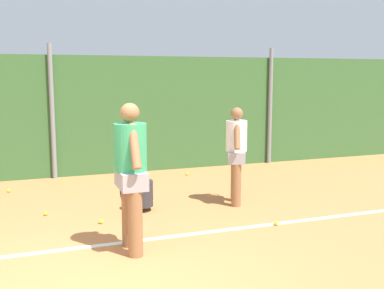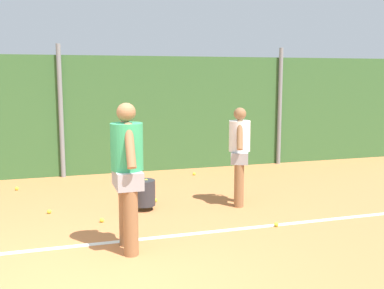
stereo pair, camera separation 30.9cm
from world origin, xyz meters
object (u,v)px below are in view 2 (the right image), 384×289
Objects in this scene: tennis_ball_3 at (49,212)px; tennis_ball_5 at (276,224)px; tennis_ball_10 at (194,174)px; tennis_ball_4 at (17,189)px; player_foreground_near at (127,169)px; player_midcourt at (239,151)px; tennis_ball_11 at (155,200)px; tennis_ball_7 at (102,220)px; ball_hopper at (144,193)px.

tennis_ball_5 is (3.18, -1.67, 0.00)m from tennis_ball_3.
tennis_ball_5 and tennis_ball_10 have the same top height.
tennis_ball_4 is 1.00× the size of tennis_ball_5.
tennis_ball_5 is 1.00× the size of tennis_ball_10.
player_foreground_near is 28.29× the size of tennis_ball_4.
player_midcourt reaches higher than tennis_ball_11.
player_midcourt is at bearing -6.98° from tennis_ball_3.
player_midcourt is at bearing -21.80° from tennis_ball_11.
tennis_ball_7 is (0.76, -0.71, 0.00)m from tennis_ball_3.
tennis_ball_5 is at bearing -21.65° from tennis_ball_7.
tennis_ball_3 is 1.03m from tennis_ball_7.
ball_hopper reaches higher than tennis_ball_11.
player_foreground_near reaches higher than tennis_ball_3.
player_foreground_near is at bearing -107.94° from ball_hopper.
player_foreground_near is at bearing -173.29° from tennis_ball_5.
tennis_ball_4 is (-0.59, 1.78, 0.00)m from tennis_ball_3.
player_foreground_near is 1.60m from tennis_ball_7.
tennis_ball_10 is (1.59, 2.31, -0.26)m from ball_hopper.
tennis_ball_5 is at bearing -27.69° from tennis_ball_3.
tennis_ball_11 is at bearing 90.73° from player_midcourt.
tennis_ball_4 is at bearing 135.85° from ball_hopper.
ball_hopper is at bearing -123.86° from tennis_ball_11.
ball_hopper is at bearing 139.79° from tennis_ball_5.
tennis_ball_11 is (0.27, 0.41, -0.26)m from ball_hopper.
tennis_ball_4 is 1.00× the size of tennis_ball_11.
player_midcourt is 4.38m from tennis_ball_4.
tennis_ball_4 is at bearing 145.55° from tennis_ball_11.
tennis_ball_3 is (-1.50, 0.25, -0.26)m from ball_hopper.
player_midcourt is at bearing -89.21° from tennis_ball_10.
tennis_ball_10 is at bearing -28.10° from player_foreground_near.
player_foreground_near is 2.45m from tennis_ball_5.
tennis_ball_4 is 3.68m from tennis_ball_10.
tennis_ball_11 is at bearing -124.63° from tennis_ball_10.
tennis_ball_11 is at bearing -21.37° from player_foreground_near.
tennis_ball_7 is at bearing 158.35° from tennis_ball_5.
tennis_ball_3 is at bearing 152.31° from tennis_ball_5.
player_midcourt is 25.18× the size of tennis_ball_11.
tennis_ball_7 is at bearing -43.05° from tennis_ball_3.
ball_hopper is (0.54, 1.68, -0.76)m from player_foreground_near.
tennis_ball_7 is at bearing -148.63° from ball_hopper.
tennis_ball_7 is at bearing 9.45° from player_foreground_near.
player_midcourt is at bearing 7.80° from tennis_ball_7.
tennis_ball_10 is (2.33, 2.76, 0.00)m from tennis_ball_7.
player_midcourt reaches higher than tennis_ball_7.
tennis_ball_7 is at bearing 120.33° from player_midcourt.
player_midcourt is at bearing 92.53° from tennis_ball_5.
tennis_ball_4 is (-2.09, 2.03, -0.26)m from ball_hopper.
tennis_ball_7 is at bearing -139.78° from tennis_ball_11.
tennis_ball_7 is at bearing -61.60° from tennis_ball_4.
tennis_ball_3 is at bearing -146.33° from tennis_ball_10.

